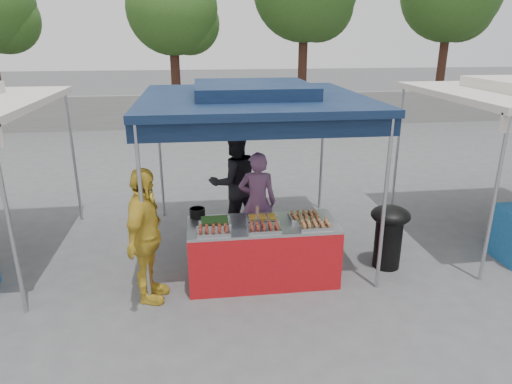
{
  "coord_description": "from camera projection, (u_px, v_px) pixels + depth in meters",
  "views": [
    {
      "loc": [
        -0.81,
        -5.65,
        3.23
      ],
      "look_at": [
        0.0,
        0.6,
        1.05
      ],
      "focal_mm": 32.0,
      "sensor_mm": 36.0,
      "label": 1
    }
  ],
  "objects": [
    {
      "name": "ground_plane",
      "position": [
        261.0,
        276.0,
        6.45
      ],
      "size": [
        80.0,
        80.0,
        0.0
      ],
      "primitive_type": "plane",
      "color": "#4E4E50"
    },
    {
      "name": "back_wall",
      "position": [
        219.0,
        111.0,
        16.56
      ],
      "size": [
        40.0,
        0.25,
        1.2
      ],
      "primitive_type": "cube",
      "color": "slate",
      "rests_on": "ground_plane"
    },
    {
      "name": "main_canopy",
      "position": [
        253.0,
        97.0,
        6.58
      ],
      "size": [
        3.2,
        3.2,
        2.57
      ],
      "color": "#A3A3A9",
      "rests_on": "ground_plane"
    },
    {
      "name": "tree_1",
      "position": [
        176.0,
        13.0,
        17.04
      ],
      "size": [
        3.47,
        3.4,
        5.84
      ],
      "color": "#381E15",
      "rests_on": "ground_plane"
    },
    {
      "name": "vendor_table",
      "position": [
        263.0,
        252.0,
        6.22
      ],
      "size": [
        2.0,
        0.8,
        0.85
      ],
      "color": "#A80F14",
      "rests_on": "ground_plane"
    },
    {
      "name": "food_tray_fl",
      "position": [
        213.0,
        231.0,
        5.76
      ],
      "size": [
        0.42,
        0.3,
        0.07
      ],
      "color": "#ADAEB2",
      "rests_on": "vendor_table"
    },
    {
      "name": "food_tray_fm",
      "position": [
        264.0,
        228.0,
        5.84
      ],
      "size": [
        0.42,
        0.3,
        0.07
      ],
      "color": "#ADAEB2",
      "rests_on": "vendor_table"
    },
    {
      "name": "food_tray_fr",
      "position": [
        315.0,
        225.0,
        5.93
      ],
      "size": [
        0.42,
        0.3,
        0.07
      ],
      "color": "#ADAEB2",
      "rests_on": "vendor_table"
    },
    {
      "name": "food_tray_bl",
      "position": [
        215.0,
        222.0,
        6.04
      ],
      "size": [
        0.42,
        0.3,
        0.07
      ],
      "color": "#ADAEB2",
      "rests_on": "vendor_table"
    },
    {
      "name": "food_tray_bm",
      "position": [
        262.0,
        218.0,
        6.15
      ],
      "size": [
        0.42,
        0.3,
        0.07
      ],
      "color": "#ADAEB2",
      "rests_on": "vendor_table"
    },
    {
      "name": "food_tray_br",
      "position": [
        305.0,
        216.0,
        6.21
      ],
      "size": [
        0.42,
        0.3,
        0.07
      ],
      "color": "#ADAEB2",
      "rests_on": "vendor_table"
    },
    {
      "name": "cooking_pot",
      "position": [
        197.0,
        213.0,
        6.27
      ],
      "size": [
        0.21,
        0.21,
        0.12
      ],
      "primitive_type": "cylinder",
      "color": "black",
      "rests_on": "vendor_table"
    },
    {
      "name": "skewer_cup",
      "position": [
        257.0,
        223.0,
        5.96
      ],
      "size": [
        0.08,
        0.08,
        0.1
      ],
      "primitive_type": "cylinder",
      "color": "#A3A3A9",
      "rests_on": "vendor_table"
    },
    {
      "name": "wok_burner",
      "position": [
        389.0,
        231.0,
        6.54
      ],
      "size": [
        0.56,
        0.56,
        0.94
      ],
      "rotation": [
        0.0,
        0.0,
        0.1
      ],
      "color": "black",
      "rests_on": "ground_plane"
    },
    {
      "name": "crate_left",
      "position": [
        240.0,
        252.0,
        6.84
      ],
      "size": [
        0.45,
        0.32,
        0.27
      ],
      "primitive_type": "cube",
      "color": "navy",
      "rests_on": "ground_plane"
    },
    {
      "name": "crate_right",
      "position": [
        278.0,
        249.0,
        6.9
      ],
      "size": [
        0.53,
        0.37,
        0.32
      ],
      "primitive_type": "cube",
      "color": "navy",
      "rests_on": "ground_plane"
    },
    {
      "name": "crate_stacked",
      "position": [
        278.0,
        230.0,
        6.8
      ],
      "size": [
        0.52,
        0.36,
        0.31
      ],
      "primitive_type": "cube",
      "color": "navy",
      "rests_on": "crate_right"
    },
    {
      "name": "vendor_woman",
      "position": [
        257.0,
        202.0,
        7.0
      ],
      "size": [
        0.63,
        0.46,
        1.59
      ],
      "primitive_type": "imported",
      "rotation": [
        0.0,
        0.0,
        2.99
      ],
      "color": "#774C70",
      "rests_on": "ground_plane"
    },
    {
      "name": "helper_man",
      "position": [
        235.0,
        182.0,
        7.56
      ],
      "size": [
        1.04,
        0.91,
        1.81
      ],
      "primitive_type": "imported",
      "rotation": [
        0.0,
        0.0,
        3.43
      ],
      "color": "black",
      "rests_on": "ground_plane"
    },
    {
      "name": "customer_person",
      "position": [
        146.0,
        237.0,
        5.61
      ],
      "size": [
        0.64,
        1.09,
        1.75
      ],
      "primitive_type": "imported",
      "rotation": [
        0.0,
        0.0,
        1.35
      ],
      "color": "gold",
      "rests_on": "ground_plane"
    }
  ]
}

